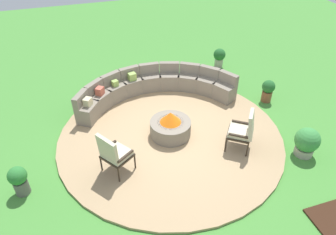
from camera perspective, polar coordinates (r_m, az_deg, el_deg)
The scene contains 10 objects.
ground_plane at distance 8.03m, azimuth 0.44°, elevation -3.39°, with size 24.00×24.00×0.00m, color #478C38.
patio_circle at distance 8.01m, azimuth 0.44°, elevation -3.22°, with size 5.64×5.64×0.06m, color tan.
fire_pit at distance 7.83m, azimuth 0.45°, elevation -1.60°, with size 1.03×1.03×0.68m.
curved_stone_bench at distance 9.24m, azimuth -2.75°, elevation 5.46°, with size 4.60×1.81×0.80m.
lounge_chair_front_left at distance 6.76m, azimuth -9.88°, elevation -6.36°, with size 0.77×0.80×1.09m.
lounge_chair_front_right at distance 7.48m, azimuth 13.62°, elevation -2.13°, with size 0.78×0.82×1.05m.
potted_plant_0 at distance 7.12m, azimuth -25.52°, elevation -10.13°, with size 0.38×0.38×0.69m.
potted_plant_1 at distance 9.59m, azimuth 17.73°, elevation 4.83°, with size 0.37×0.37×0.68m.
potted_plant_2 at distance 7.96m, azimuth 23.95°, elevation -4.04°, with size 0.58×0.58×0.73m.
potted_plant_4 at distance 11.22m, azimuth 9.32°, elevation 10.90°, with size 0.41×0.41×0.66m.
Camera 1 is at (-1.95, -5.83, 5.17)m, focal length 33.49 mm.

